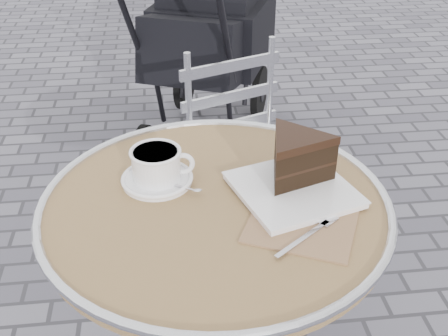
{
  "coord_description": "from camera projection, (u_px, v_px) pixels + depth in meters",
  "views": [
    {
      "loc": [
        -0.09,
        -0.92,
        1.39
      ],
      "look_at": [
        0.02,
        0.05,
        0.78
      ],
      "focal_mm": 45.0,
      "sensor_mm": 36.0,
      "label": 1
    }
  ],
  "objects": [
    {
      "name": "cafe_table",
      "position": [
        216.0,
        263.0,
        1.22
      ],
      "size": [
        0.72,
        0.72,
        0.74
      ],
      "color": "silver",
      "rests_on": "ground"
    },
    {
      "name": "cappuccino_set",
      "position": [
        157.0,
        168.0,
        1.18
      ],
      "size": [
        0.16,
        0.15,
        0.08
      ],
      "rotation": [
        0.0,
        0.0,
        -0.03
      ],
      "color": "white",
      "rests_on": "cafe_table"
    },
    {
      "name": "cake_plate_set",
      "position": [
        296.0,
        165.0,
        1.15
      ],
      "size": [
        0.28,
        0.37,
        0.12
      ],
      "rotation": [
        0.0,
        0.0,
        0.3
      ],
      "color": "#926A50",
      "rests_on": "cafe_table"
    },
    {
      "name": "bistro_chair",
      "position": [
        240.0,
        139.0,
        1.86
      ],
      "size": [
        0.46,
        0.46,
        0.79
      ],
      "rotation": [
        0.0,
        0.0,
        0.38
      ],
      "color": "silver",
      "rests_on": "ground"
    },
    {
      "name": "baby_stroller",
      "position": [
        208.0,
        44.0,
        2.69
      ],
      "size": [
        0.79,
        1.09,
        1.04
      ],
      "rotation": [
        0.0,
        0.0,
        -0.38
      ],
      "color": "black",
      "rests_on": "ground"
    }
  ]
}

